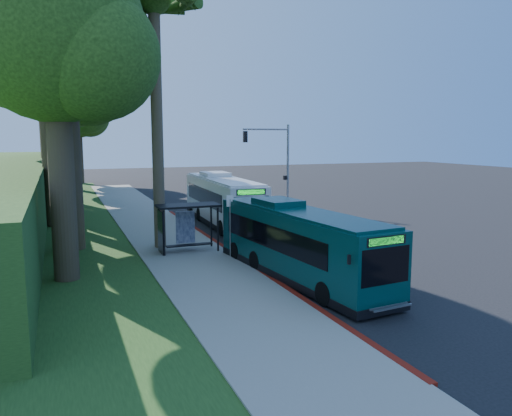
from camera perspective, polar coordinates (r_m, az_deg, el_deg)
name	(u,v)px	position (r m, az deg, el deg)	size (l,w,h in m)	color
ground	(286,233)	(31.40, 3.47, -2.89)	(140.00, 140.00, 0.00)	black
sidewalk	(171,241)	(29.10, -9.68, -3.76)	(4.50, 70.00, 0.12)	gray
red_curb	(232,253)	(25.92, -2.81, -5.11)	(0.25, 30.00, 0.13)	maroon
grass_verge	(64,233)	(33.42, -21.12, -2.70)	(8.00, 70.00, 0.06)	#234719
bus_shelter	(183,219)	(26.04, -8.36, -1.22)	(3.20, 1.51, 2.55)	black
stop_sign_pole	(230,217)	(24.47, -2.97, -1.09)	(0.35, 0.06, 3.17)	gray
traffic_signal_pole	(277,156)	(41.51, 2.38, 5.96)	(4.10, 0.30, 7.00)	gray
palm_tree	(154,9)	(27.58, -11.60, 21.35)	(4.20, 4.20, 14.40)	#4C3F2D
tree_0	(66,33)	(28.35, -20.92, 18.19)	(8.40, 8.00, 15.70)	#382B1E
tree_1	(46,31)	(36.48, -22.88, 18.16)	(10.50, 10.00, 18.26)	#382B1E
tree_2	(69,81)	(44.11, -20.56, 13.47)	(8.82, 8.40, 15.12)	#382B1E
tree_3	(44,72)	(52.21, -23.09, 14.09)	(10.08, 9.60, 17.28)	#382B1E
tree_4	(71,103)	(60.00, -20.40, 11.21)	(8.40, 8.00, 14.14)	#382B1E
tree_5	(78,113)	(67.98, -19.70, 10.18)	(7.35, 7.00, 12.86)	#382B1E
tree_6	(57,42)	(22.17, -21.82, 17.19)	(7.56, 7.20, 13.74)	#382B1E
white_bus	(222,200)	(34.28, -3.86, 0.93)	(2.86, 11.80, 3.50)	silver
teal_bus	(297,242)	(21.35, 4.73, -3.87)	(3.34, 10.98, 3.22)	#093634
pickup	(257,200)	(41.05, 0.06, 0.92)	(2.77, 6.00, 1.67)	silver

